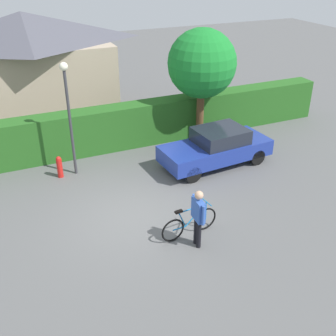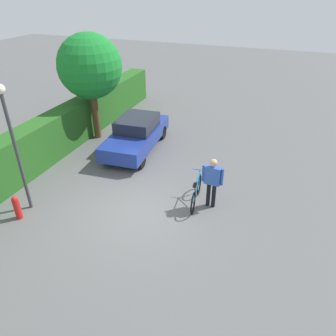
% 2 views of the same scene
% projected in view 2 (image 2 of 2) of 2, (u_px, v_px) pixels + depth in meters
% --- Properties ---
extents(ground_plane, '(60.00, 60.00, 0.00)m').
position_uv_depth(ground_plane, '(140.00, 213.00, 10.22)').
color(ground_plane, '#5A5A5A').
extents(hedge_row, '(21.12, 0.90, 1.73)m').
position_uv_depth(hedge_row, '(11.00, 162.00, 11.29)').
color(hedge_row, '#255D1E').
rests_on(hedge_row, ground).
extents(parked_car_near, '(4.25, 1.97, 1.41)m').
position_uv_depth(parked_car_near, '(136.00, 134.00, 13.69)').
color(parked_car_near, navy).
rests_on(parked_car_near, ground).
extents(bicycle, '(1.80, 0.50, 0.96)m').
position_uv_depth(bicycle, '(196.00, 192.00, 10.49)').
color(bicycle, black).
rests_on(bicycle, ground).
extents(person_rider, '(0.23, 0.69, 1.73)m').
position_uv_depth(person_rider, '(212.00, 179.00, 10.01)').
color(person_rider, black).
rests_on(person_rider, ground).
extents(street_lamp, '(0.28, 0.28, 4.04)m').
position_uv_depth(street_lamp, '(12.00, 133.00, 9.14)').
color(street_lamp, '#38383D').
rests_on(street_lamp, ground).
extents(tree_kerbside, '(2.72, 2.72, 4.61)m').
position_uv_depth(tree_kerbside, '(90.00, 67.00, 13.48)').
color(tree_kerbside, brown).
rests_on(tree_kerbside, ground).
extents(fire_hydrant, '(0.20, 0.20, 0.81)m').
position_uv_depth(fire_hydrant, '(17.00, 207.00, 9.79)').
color(fire_hydrant, red).
rests_on(fire_hydrant, ground).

